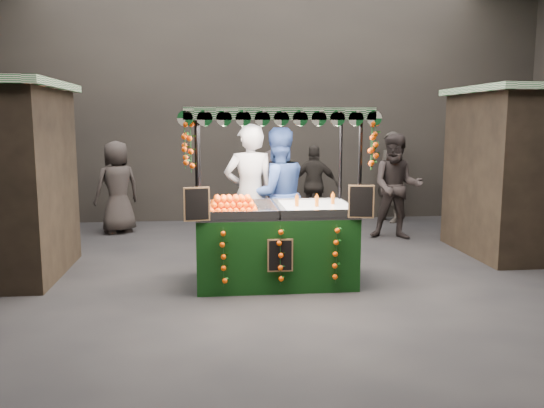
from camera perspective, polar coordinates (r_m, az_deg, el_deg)
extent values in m
plane|color=black|center=(7.13, 1.90, -8.51)|extent=(12.00, 12.00, 0.00)
cube|color=black|center=(11.80, -1.47, 10.48)|extent=(12.00, 0.10, 5.00)
cube|color=#0B3310|center=(7.26, 0.29, -4.52)|extent=(1.98, 1.08, 0.90)
cube|color=#A9ABB0|center=(7.17, 0.29, -0.87)|extent=(1.98, 1.08, 0.04)
cylinder|color=black|center=(6.59, -7.56, -0.33)|extent=(0.05, 0.05, 2.16)
cylinder|color=black|center=(6.82, 8.85, -0.07)|extent=(0.05, 0.05, 2.16)
cylinder|color=black|center=(7.61, -7.37, 0.84)|extent=(0.05, 0.05, 2.16)
cylinder|color=black|center=(7.81, 6.92, 1.03)|extent=(0.05, 0.05, 2.16)
cube|color=#135822|center=(7.07, 0.30, 9.41)|extent=(2.21, 1.31, 0.07)
cube|color=silver|center=(7.24, 4.55, -0.37)|extent=(0.88, 0.97, 0.07)
cube|color=black|center=(6.53, -7.65, -0.02)|extent=(0.30, 0.09, 0.40)
cube|color=black|center=(6.76, 9.05, 0.24)|extent=(0.30, 0.09, 0.40)
cube|color=black|center=(6.69, 0.84, -5.25)|extent=(0.31, 0.02, 0.40)
imported|color=gray|center=(8.14, -2.27, 0.95)|extent=(0.78, 0.54, 2.04)
imported|color=navy|center=(8.28, 0.52, 0.91)|extent=(1.12, 0.97, 1.99)
imported|color=black|center=(10.14, 12.57, 1.73)|extent=(1.08, 0.95, 1.86)
imported|color=black|center=(11.35, 4.35, 1.95)|extent=(0.99, 0.55, 1.60)
imported|color=#292221|center=(9.92, 0.24, 0.99)|extent=(0.93, 1.17, 1.59)
imported|color=#2C2624|center=(10.81, -15.47, 1.66)|extent=(1.00, 0.90, 1.72)
imported|color=#2A2622|center=(11.77, 20.77, 1.77)|extent=(1.20, 1.56, 1.65)
imported|color=#2B2723|center=(11.86, 11.94, 2.71)|extent=(0.72, 0.81, 1.87)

